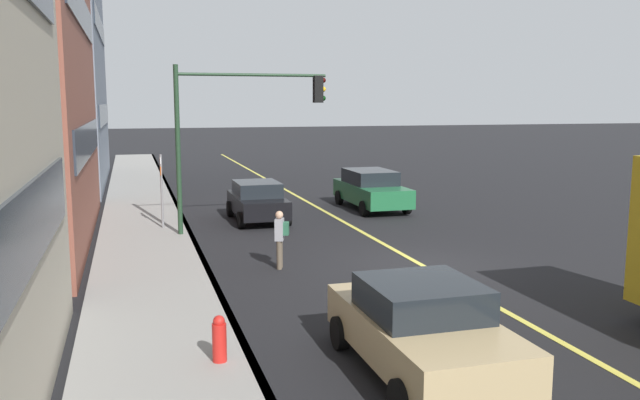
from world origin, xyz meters
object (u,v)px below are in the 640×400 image
at_px(traffic_light_mast, 238,118).
at_px(street_sign_post, 161,186).
at_px(fire_hydrant, 219,343).
at_px(car_green, 371,189).
at_px(car_tan, 422,328).
at_px(car_black, 257,201).
at_px(pedestrian_with_backpack, 280,235).

height_order(traffic_light_mast, street_sign_post, traffic_light_mast).
height_order(traffic_light_mast, fire_hydrant, traffic_light_mast).
relative_size(car_green, car_tan, 1.12).
height_order(car_black, car_tan, car_tan).
xyz_separation_m(car_green, car_tan, (-16.09, 5.17, -0.05)).
distance_m(car_green, car_tan, 16.90).
distance_m(car_black, street_sign_post, 3.82).
xyz_separation_m(pedestrian_with_backpack, street_sign_post, (6.00, 2.78, 0.68)).
distance_m(pedestrian_with_backpack, street_sign_post, 6.64).
bearing_deg(street_sign_post, pedestrian_with_backpack, -155.15).
distance_m(car_green, traffic_light_mast, 7.96).
xyz_separation_m(pedestrian_with_backpack, traffic_light_mast, (4.73, 0.31, 3.00)).
distance_m(car_tan, pedestrian_with_backpack, 7.41).
relative_size(car_green, traffic_light_mast, 0.85).
relative_size(car_black, pedestrian_with_backpack, 2.54).
xyz_separation_m(car_green, fire_hydrant, (-15.03, 8.33, -0.37)).
bearing_deg(car_tan, car_black, -0.26).
distance_m(car_black, car_tan, 14.59).
bearing_deg(traffic_light_mast, car_tan, -175.29).
bearing_deg(fire_hydrant, car_tan, -108.47).
relative_size(traffic_light_mast, street_sign_post, 2.10).
bearing_deg(car_black, pedestrian_with_backpack, 174.05).
bearing_deg(car_black, car_green, -73.66).
distance_m(car_black, car_green, 5.32).
distance_m(car_black, fire_hydrant, 13.92).
bearing_deg(pedestrian_with_backpack, car_green, -33.91).
bearing_deg(street_sign_post, car_black, -70.96).
distance_m(traffic_light_mast, fire_hydrant, 11.77).
bearing_deg(fire_hydrant, car_black, -13.40).
bearing_deg(street_sign_post, traffic_light_mast, -117.12).
distance_m(car_black, traffic_light_mast, 4.13).
bearing_deg(car_tan, pedestrian_with_backpack, 5.32).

